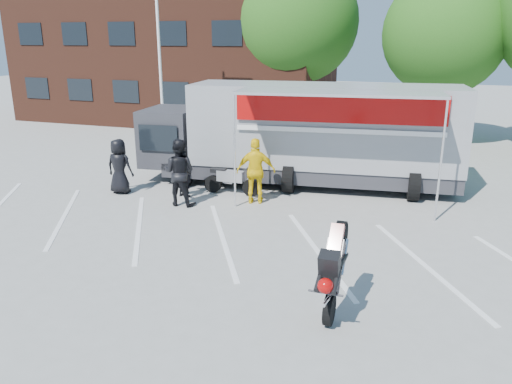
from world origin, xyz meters
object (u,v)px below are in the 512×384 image
Objects in this scene: parked_motorcycle at (232,194)px; spectator_leather_a at (119,166)px; stunt_bike_rider at (335,308)px; tree_left at (298,22)px; spectator_leather_c at (179,172)px; spectator_leather_b at (183,172)px; flagpole at (164,31)px; tree_mid at (445,34)px; spectator_hivis at (256,171)px; transporter_truck at (307,185)px.

spectator_leather_a is at bearing 106.21° from parked_motorcycle.
spectator_leather_a reaches higher than stunt_bike_rider.
tree_left is 4.34× the size of spectator_leather_c.
spectator_leather_c is at bearing 119.88° from spectator_leather_b.
tree_left is 13.80m from spectator_leather_c.
parked_motorcycle is at bearing -84.77° from tree_left.
parked_motorcycle is 0.95× the size of spectator_leather_c.
parked_motorcycle is at bearing 127.39° from stunt_bike_rider.
parked_motorcycle is at bearing -46.31° from flagpole.
tree_mid is 4.75× the size of spectator_leather_b.
stunt_bike_rider is at bearing -72.51° from tree_left.
spectator_hivis is (6.31, -6.11, -4.07)m from flagpole.
spectator_leather_b is 0.81× the size of spectator_leather_c.
parked_motorcycle is 1.03× the size of stunt_bike_rider.
tree_left is 4.56× the size of parked_motorcycle.
spectator_leather_c is at bearing 167.70° from spectator_leather_a.
spectator_hivis is at bearing -158.15° from spectator_leather_c.
spectator_leather_c is (-3.06, -3.32, 0.99)m from transporter_truck.
transporter_truck is at bearing -132.20° from spectator_leather_b.
spectator_leather_b is at bearing 138.48° from stunt_bike_rider.
spectator_leather_c is at bearing 7.61° from spectator_hivis.
tree_mid is at bearing -30.30° from parked_motorcycle.
tree_mid is 0.73× the size of transporter_truck.
transporter_truck is at bearing -26.87° from flagpole.
parked_motorcycle is 1.08× the size of spectator_leather_a.
flagpole reaches higher than spectator_leather_a.
parked_motorcycle is at bearing -45.20° from spectator_hivis.
flagpole is 9.15m from spectator_leather_c.
tree_mid reaches higher than transporter_truck.
parked_motorcycle is 0.96× the size of spectator_hivis.
spectator_leather_a is 2.11m from spectator_leather_b.
spectator_leather_b is at bearing -91.25° from tree_left.
spectator_hivis reaches higher than spectator_leather_b.
parked_motorcycle is at bearing -165.10° from spectator_leather_a.
parked_motorcycle is 7.37m from stunt_bike_rider.
tree_left reaches higher than spectator_leather_a.
spectator_leather_c is 2.25m from spectator_hivis.
spectator_leather_b is 0.82× the size of spectator_hivis.
flagpole is 9.63m from transporter_truck.
tree_mid is at bearing 85.12° from stunt_bike_rider.
flagpole is at bearing 42.78° from parked_motorcycle.
flagpole is at bearing -156.03° from tree_mid.
spectator_leather_a reaches higher than transporter_truck.
flagpole is 0.93× the size of tree_left.
stunt_bike_rider is at bearing -49.57° from flagpole.
spectator_hivis is at bearing -165.86° from spectator_leather_b.
transporter_truck is at bearing -128.87° from spectator_hivis.
stunt_bike_rider is 0.93× the size of spectator_leather_c.
stunt_bike_rider is at bearing 139.20° from spectator_leather_c.
stunt_bike_rider is (-1.51, -16.43, -4.94)m from tree_mid.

